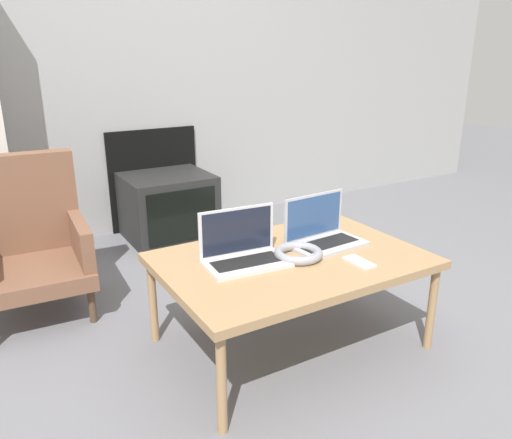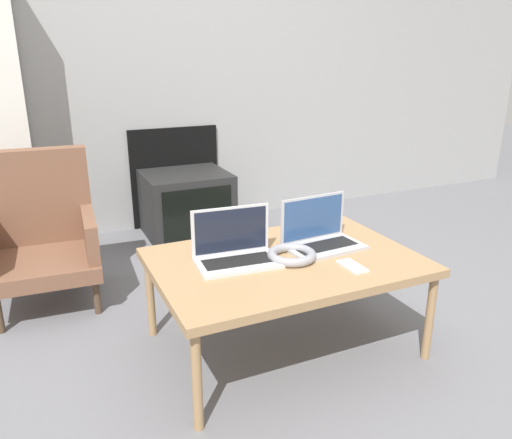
{
  "view_description": "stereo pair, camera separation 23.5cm",
  "coord_description": "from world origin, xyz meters",
  "px_view_note": "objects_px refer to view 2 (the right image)",
  "views": [
    {
      "loc": [
        -1.14,
        -1.46,
        1.26
      ],
      "look_at": [
        0.0,
        0.46,
        0.51
      ],
      "focal_mm": 35.0,
      "sensor_mm": 36.0,
      "label": 1
    },
    {
      "loc": [
        -0.93,
        -1.57,
        1.26
      ],
      "look_at": [
        0.0,
        0.46,
        0.51
      ],
      "focal_mm": 35.0,
      "sensor_mm": 36.0,
      "label": 2
    }
  ],
  "objects_px": {
    "laptop_right": "(320,236)",
    "headphones": "(292,255)",
    "tv": "(187,204)",
    "laptop_left": "(235,250)",
    "phone": "(352,266)",
    "armchair": "(40,229)"
  },
  "relations": [
    {
      "from": "laptop_left",
      "to": "tv",
      "type": "xyz_separation_m",
      "value": [
        0.25,
        1.53,
        -0.25
      ]
    },
    {
      "from": "armchair",
      "to": "laptop_right",
      "type": "bearing_deg",
      "value": -35.31
    },
    {
      "from": "phone",
      "to": "armchair",
      "type": "xyz_separation_m",
      "value": [
        -1.14,
        1.17,
        -0.05
      ]
    },
    {
      "from": "headphones",
      "to": "tv",
      "type": "xyz_separation_m",
      "value": [
        0.02,
        1.61,
        -0.22
      ]
    },
    {
      "from": "tv",
      "to": "armchair",
      "type": "distance_m",
      "value": 1.16
    },
    {
      "from": "laptop_left",
      "to": "armchair",
      "type": "distance_m",
      "value": 1.18
    },
    {
      "from": "laptop_right",
      "to": "phone",
      "type": "distance_m",
      "value": 0.26
    },
    {
      "from": "phone",
      "to": "armchair",
      "type": "relative_size",
      "value": 0.18
    },
    {
      "from": "armchair",
      "to": "tv",
      "type": "bearing_deg",
      "value": 35.38
    },
    {
      "from": "laptop_left",
      "to": "tv",
      "type": "bearing_deg",
      "value": 85.51
    },
    {
      "from": "laptop_right",
      "to": "headphones",
      "type": "distance_m",
      "value": 0.21
    },
    {
      "from": "headphones",
      "to": "armchair",
      "type": "bearing_deg",
      "value": 133.75
    },
    {
      "from": "tv",
      "to": "armchair",
      "type": "bearing_deg",
      "value": -148.11
    },
    {
      "from": "laptop_left",
      "to": "headphones",
      "type": "xyz_separation_m",
      "value": [
        0.23,
        -0.08,
        -0.03
      ]
    },
    {
      "from": "laptop_right",
      "to": "tv",
      "type": "distance_m",
      "value": 1.56
    },
    {
      "from": "laptop_right",
      "to": "tv",
      "type": "bearing_deg",
      "value": 92.09
    },
    {
      "from": "laptop_left",
      "to": "laptop_right",
      "type": "bearing_deg",
      "value": 4.74
    },
    {
      "from": "phone",
      "to": "tv",
      "type": "height_order",
      "value": "tv"
    },
    {
      "from": "laptop_right",
      "to": "armchair",
      "type": "height_order",
      "value": "armchair"
    },
    {
      "from": "phone",
      "to": "tv",
      "type": "xyz_separation_m",
      "value": [
        -0.16,
        1.78,
        -0.21
      ]
    },
    {
      "from": "laptop_left",
      "to": "armchair",
      "type": "xyz_separation_m",
      "value": [
        -0.73,
        0.92,
        -0.1
      ]
    },
    {
      "from": "laptop_right",
      "to": "laptop_left",
      "type": "bearing_deg",
      "value": 175.94
    }
  ]
}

